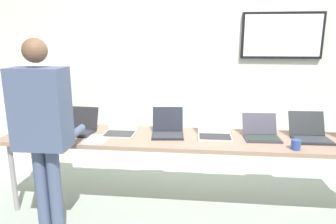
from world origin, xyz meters
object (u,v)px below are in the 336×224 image
object	(u,v)px
laptop_station_4	(261,133)
person	(42,123)
equipment_box	(41,116)
laptop_station_0	(81,127)
workbench	(189,141)
laptop_station_5	(310,133)
laptop_station_1	(121,128)
laptop_station_3	(215,131)
coffee_mug	(296,145)
laptop_station_2	(168,129)

from	to	relation	value
laptop_station_4	person	world-z (taller)	person
equipment_box	laptop_station_0	distance (m)	0.48
laptop_station_4	person	distance (m)	2.05
workbench	laptop_station_4	size ratio (longest dim) A/B	10.63
laptop_station_5	person	bearing A→B (deg)	-163.74
equipment_box	laptop_station_4	bearing A→B (deg)	-1.45
person	workbench	bearing A→B (deg)	27.29
laptop_station_1	laptop_station_3	size ratio (longest dim) A/B	0.97
laptop_station_1	person	size ratio (longest dim) A/B	0.19
laptop_station_1	coffee_mug	distance (m)	1.71
laptop_station_3	coffee_mug	bearing A→B (deg)	-23.37
equipment_box	laptop_station_2	bearing A→B (deg)	-2.19
laptop_station_1	coffee_mug	xyz separation A→B (m)	(1.68, -0.30, -0.01)
laptop_station_4	equipment_box	bearing A→B (deg)	178.55
equipment_box	laptop_station_5	xyz separation A→B (m)	(2.81, -0.04, -0.09)
equipment_box	laptop_station_1	size ratio (longest dim) A/B	1.28
workbench	laptop_station_1	bearing A→B (deg)	176.13
workbench	laptop_station_5	size ratio (longest dim) A/B	10.01
equipment_box	laptop_station_5	world-z (taller)	equipment_box
laptop_station_0	laptop_station_5	bearing A→B (deg)	0.81
workbench	equipment_box	world-z (taller)	equipment_box
laptop_station_0	laptop_station_3	xyz separation A→B (m)	(1.41, 0.01, -0.00)
laptop_station_3	laptop_station_2	bearing A→B (deg)	179.29
workbench	laptop_station_2	bearing A→B (deg)	164.96
laptop_station_0	laptop_station_5	distance (m)	2.34
equipment_box	coffee_mug	distance (m)	2.61
laptop_station_2	person	xyz separation A→B (m)	(-0.98, -0.68, 0.23)
laptop_station_1	coffee_mug	size ratio (longest dim) A/B	3.68
coffee_mug	laptop_station_0	bearing A→B (deg)	172.14
workbench	laptop_station_4	distance (m)	0.72
laptop_station_2	workbench	bearing A→B (deg)	-15.04
workbench	laptop_station_3	xyz separation A→B (m)	(0.25, 0.06, 0.10)
laptop_station_1	coffee_mug	world-z (taller)	laptop_station_1
equipment_box	person	size ratio (longest dim) A/B	0.24
laptop_station_0	laptop_station_1	size ratio (longest dim) A/B	1.04
laptop_station_5	coffee_mug	distance (m)	0.40
laptop_station_3	person	distance (m)	1.62
laptop_station_1	laptop_station_5	world-z (taller)	laptop_station_1
workbench	laptop_station_5	xyz separation A→B (m)	(1.18, 0.08, 0.10)
laptop_station_1	person	distance (m)	0.86
laptop_station_5	person	world-z (taller)	person
equipment_box	workbench	bearing A→B (deg)	-4.05
equipment_box	laptop_station_3	size ratio (longest dim) A/B	1.25
laptop_station_1	laptop_station_3	xyz separation A→B (m)	(0.97, 0.01, -0.00)
laptop_station_2	person	size ratio (longest dim) A/B	0.22
laptop_station_1	equipment_box	bearing A→B (deg)	175.80
equipment_box	laptop_station_2	xyz separation A→B (m)	(1.40, -0.05, -0.09)
workbench	laptop_station_4	xyz separation A→B (m)	(0.71, 0.06, 0.10)
laptop_station_1	coffee_mug	bearing A→B (deg)	-10.08
laptop_station_3	laptop_station_1	bearing A→B (deg)	-179.58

